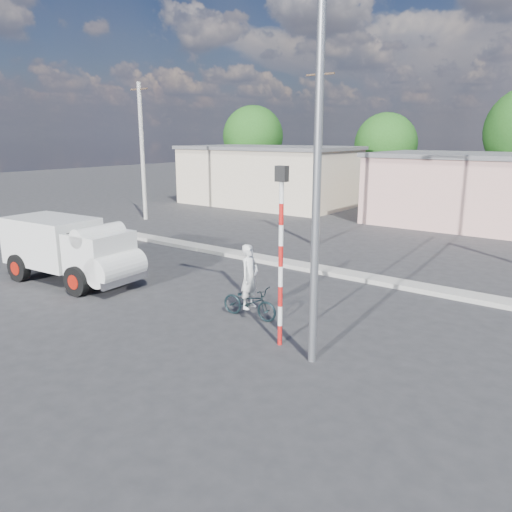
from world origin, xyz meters
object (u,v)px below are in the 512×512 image
Objects in this scene: cyclist at (249,287)px; streetlight at (311,139)px; bicycle at (250,302)px; traffic_pole at (281,242)px; truck at (71,248)px.

streetlight is at bearing -120.13° from cyclist.
cyclist is (0.00, 0.00, 0.45)m from bicycle.
cyclist is at bearing 149.65° from traffic_pole.
truck is at bearing 93.98° from cyclist.
bicycle is at bearing -0.00° from cyclist.
bicycle is (7.05, 0.98, -0.76)m from truck.
bicycle is 5.40m from streetlight.
traffic_pole is (8.79, -0.04, 1.37)m from truck.
traffic_pole reaches higher than bicycle.
traffic_pole is (1.74, -1.02, 2.13)m from bicycle.
streetlight is (2.68, -1.32, 4.50)m from bicycle.
traffic_pole reaches higher than truck.
cyclist is 2.63m from traffic_pole.
bicycle is at bearing 3.14° from truck.
bicycle is at bearing 149.65° from traffic_pole.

